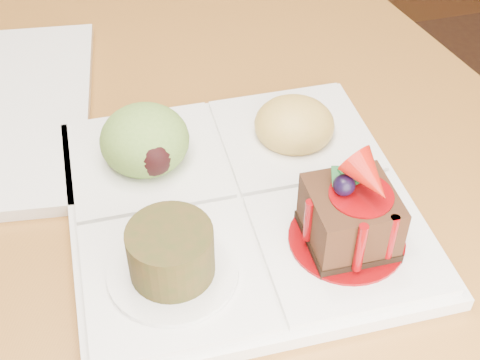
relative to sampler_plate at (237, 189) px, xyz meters
name	(u,v)px	position (x,y,z in m)	size (l,w,h in m)	color
sampler_plate	(237,189)	(0.00, 0.00, 0.00)	(0.31, 0.31, 0.10)	silver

